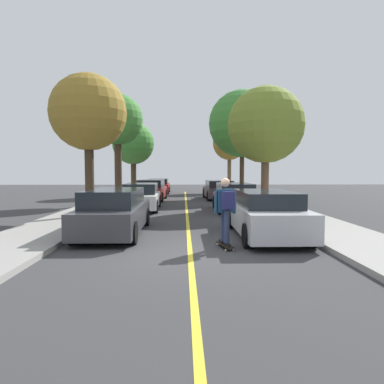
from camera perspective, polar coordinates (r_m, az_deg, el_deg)
The scene contains 19 objects.
ground at distance 8.59m, azimuth -0.33°, elevation -9.85°, with size 80.00×80.00×0.00m, color #353538.
sidewalk_left at distance 9.62m, azimuth -28.79°, elevation -8.40°, with size 2.35×56.00×0.14m, color gray.
sidewalk_right at distance 9.77m, azimuth 27.65°, elevation -8.19°, with size 2.35×56.00×0.14m, color gray.
center_line at distance 12.51m, azimuth -0.68°, elevation -5.58°, with size 0.12×39.20×0.01m, color gold.
parked_car_left_nearest at distance 11.11m, azimuth -12.62°, elevation -3.21°, with size 1.82×4.58×1.40m.
parked_car_left_near at distance 17.70m, azimuth -8.41°, elevation -0.80°, with size 1.94×4.23×1.33m.
parked_car_left_far at distance 23.31m, azimuth -6.72°, elevation 0.30°, with size 1.98×4.32×1.37m.
parked_car_left_farthest at distance 30.25m, azimuth -5.50°, elevation 1.01°, with size 1.92×4.34×1.27m.
parked_car_right_nearest at distance 10.67m, azimuth 12.01°, elevation -3.53°, with size 1.87×4.43×1.37m.
parked_car_right_near at distance 17.03m, azimuth 6.94°, elevation -0.89°, with size 1.83×4.28×1.37m.
parked_car_right_far at distance 24.17m, azimuth 4.46°, elevation 0.37°, with size 2.09×4.57×1.29m.
street_tree_left_nearest at distance 14.96m, azimuth -16.68°, elevation 12.33°, with size 3.09×3.09×5.75m.
street_tree_left_near at distance 21.10m, azimuth -12.15°, elevation 11.39°, with size 2.96×2.96×6.30m.
street_tree_left_far at distance 27.18m, azimuth -9.63°, elevation 7.80°, with size 3.20×3.20×5.51m.
street_tree_right_nearest at distance 18.21m, azimuth 12.02°, elevation 10.70°, with size 3.86×3.86×6.09m.
street_tree_right_near at distance 25.16m, azimuth 8.27°, elevation 11.03°, with size 4.74×4.74×7.51m.
street_tree_right_far at distance 31.72m, azimuth 6.19°, elevation 7.92°, with size 3.01×3.01×5.81m.
skateboard at distance 9.03m, azimuth 5.43°, elevation -8.62°, with size 0.39×0.87×0.10m.
skateboarder at distance 8.85m, azimuth 5.54°, elevation -2.45°, with size 0.59×0.71×1.70m.
Camera 1 is at (-0.16, -8.35, 2.00)m, focal length 32.42 mm.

